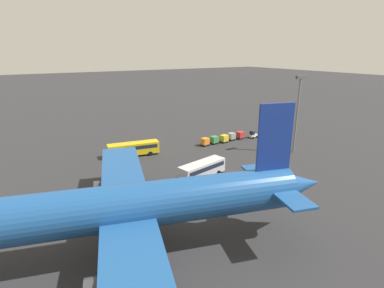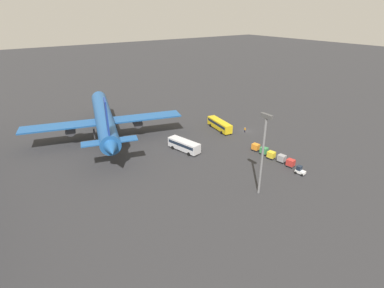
{
  "view_description": "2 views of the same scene",
  "coord_description": "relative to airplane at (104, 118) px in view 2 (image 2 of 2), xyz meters",
  "views": [
    {
      "loc": [
        28.84,
        71.08,
        23.79
      ],
      "look_at": [
        -2.66,
        18.59,
        4.69
      ],
      "focal_mm": 28.0,
      "sensor_mm": 36.0,
      "label": 1
    },
    {
      "loc": [
        -65.94,
        68.64,
        37.41
      ],
      "look_at": [
        -6.4,
        26.84,
        4.51
      ],
      "focal_mm": 28.0,
      "sensor_mm": 36.0,
      "label": 2
    }
  ],
  "objects": [
    {
      "name": "cargo_cart_orange",
      "position": [
        -33.74,
        -32.0,
        -5.53
      ],
      "size": [
        2.25,
        2.0,
        2.06
      ],
      "rotation": [
        0.0,
        0.0,
        0.17
      ],
      "color": "#38383D",
      "rests_on": "ground"
    },
    {
      "name": "cargo_cart_yellow",
      "position": [
        -39.78,
        -31.77,
        -5.53
      ],
      "size": [
        2.25,
        2.0,
        2.06
      ],
      "rotation": [
        0.0,
        0.0,
        0.17
      ],
      "color": "#38383D",
      "rests_on": "ground"
    },
    {
      "name": "shuttle_bus_near",
      "position": [
        -14.95,
        -34.15,
        -4.81
      ],
      "size": [
        12.14,
        4.51,
        3.18
      ],
      "rotation": [
        0.0,
        0.0,
        -0.15
      ],
      "color": "gold",
      "rests_on": "ground"
    },
    {
      "name": "cargo_cart_grey",
      "position": [
        -42.79,
        -32.42,
        -5.53
      ],
      "size": [
        2.25,
        2.0,
        2.06
      ],
      "rotation": [
        0.0,
        0.0,
        0.17
      ],
      "color": "#38383D",
      "rests_on": "ground"
    },
    {
      "name": "worker_person",
      "position": [
        -21.77,
        -39.45,
        -5.85
      ],
      "size": [
        0.38,
        0.38,
        1.74
      ],
      "color": "#1E1E2D",
      "rests_on": "ground"
    },
    {
      "name": "baggage_tug",
      "position": [
        -49.51,
        -31.2,
        -5.78
      ],
      "size": [
        2.58,
        1.97,
        2.1
      ],
      "rotation": [
        0.0,
        0.0,
        0.16
      ],
      "color": "white",
      "rests_on": "ground"
    },
    {
      "name": "cargo_cart_green",
      "position": [
        -36.76,
        -32.18,
        -5.53
      ],
      "size": [
        2.25,
        2.0,
        2.06
      ],
      "rotation": [
        0.0,
        0.0,
        0.17
      ],
      "color": "#38383D",
      "rests_on": "ground"
    },
    {
      "name": "light_pole",
      "position": [
        -49.53,
        -16.62,
        4.51
      ],
      "size": [
        2.8,
        0.7,
        18.44
      ],
      "color": "slate",
      "rests_on": "ground"
    },
    {
      "name": "shuttle_bus_far",
      "position": [
        -21.92,
        -15.1,
        -4.83
      ],
      "size": [
        10.71,
        5.11,
        3.15
      ],
      "rotation": [
        0.0,
        0.0,
        0.22
      ],
      "color": "silver",
      "rests_on": "ground"
    },
    {
      "name": "ground_plane",
      "position": [
        -21.19,
        -40.76,
        -6.73
      ],
      "size": [
        600.0,
        600.0,
        0.0
      ],
      "primitive_type": "plane",
      "color": "#2D2D30"
    },
    {
      "name": "cargo_cart_red",
      "position": [
        -45.81,
        -32.29,
        -5.53
      ],
      "size": [
        2.25,
        2.0,
        2.06
      ],
      "rotation": [
        0.0,
        0.0,
        0.17
      ],
      "color": "#38383D",
      "rests_on": "ground"
    },
    {
      "name": "airplane",
      "position": [
        0.0,
        0.0,
        0.0
      ],
      "size": [
        54.08,
        47.06,
        17.89
      ],
      "rotation": [
        0.0,
        0.0,
        -0.28
      ],
      "color": "#1E5193",
      "rests_on": "ground"
    }
  ]
}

